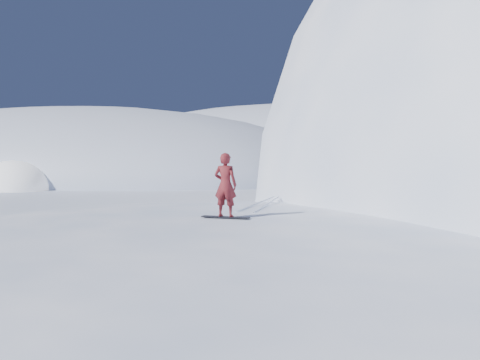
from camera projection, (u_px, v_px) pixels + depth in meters
The scene contains 9 objects.
ground at pixel (199, 309), 13.09m from camera, with size 400.00×400.00×0.00m, color white.
near_ridge at pixel (273, 286), 15.33m from camera, with size 36.00×28.00×4.80m, color white.
far_ridge_a at pixel (63, 176), 97.89m from camera, with size 120.00×70.00×28.00m, color white.
far_ridge_c at pixel (284, 171), 129.23m from camera, with size 140.00×90.00×36.00m, color white.
wind_bumps at pixel (219, 287), 15.23m from camera, with size 16.00×14.40×1.00m.
snowboard at pixel (225, 217), 14.27m from camera, with size 1.52×0.28×0.03m, color black.
snowboarder at pixel (225, 185), 14.22m from camera, with size 0.71×0.47×1.95m, color maroon.
vapor_plume at pixel (13, 190), 58.74m from camera, with size 10.44×8.35×7.31m, color white.
board_tracks at pixel (263, 203), 18.46m from camera, with size 1.75×5.92×0.04m.
Camera 1 is at (6.76, -11.03, 4.29)m, focal length 35.00 mm.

